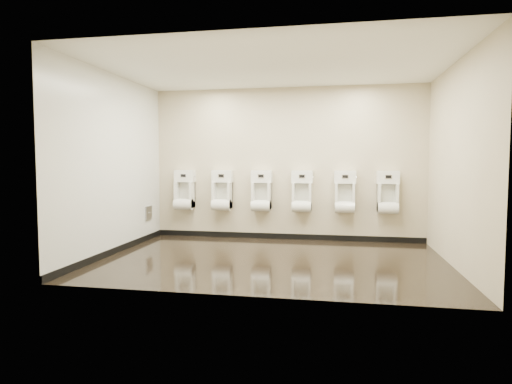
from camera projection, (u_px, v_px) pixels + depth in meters
ground at (272, 260)px, 6.28m from camera, size 5.00×3.50×0.00m
ceiling at (273, 66)px, 6.09m from camera, size 5.00×3.50×0.00m
back_wall at (286, 164)px, 7.90m from camera, size 5.00×0.02×2.80m
front_wall at (248, 165)px, 4.47m from camera, size 5.00×0.02×2.80m
left_wall at (113, 164)px, 6.64m from camera, size 0.02×3.50×2.80m
right_wall at (457, 165)px, 5.73m from camera, size 0.02×3.50×2.80m
tile_overlay_left at (114, 164)px, 6.64m from camera, size 0.01×3.50×2.80m
skirting_back at (286, 236)px, 7.98m from camera, size 5.00×0.02×0.10m
skirting_left at (116, 250)px, 6.73m from camera, size 0.02×3.50×0.10m
access_panel at (148, 213)px, 7.87m from camera, size 0.04×0.25×0.25m
urinal_0 at (184, 193)px, 8.16m from camera, size 0.39×0.30×0.74m
urinal_1 at (222, 193)px, 8.03m from camera, size 0.39×0.30×0.74m
urinal_2 at (261, 194)px, 7.89m from camera, size 0.39×0.30×0.74m
urinal_3 at (302, 195)px, 7.76m from camera, size 0.39×0.30×0.74m
urinal_4 at (345, 195)px, 7.62m from camera, size 0.39×0.30×0.74m
urinal_5 at (388, 196)px, 7.48m from camera, size 0.39×0.30×0.74m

